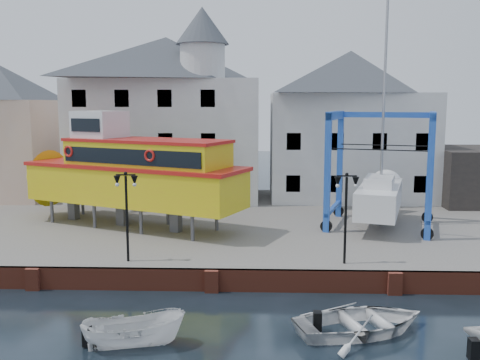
{
  "coord_description": "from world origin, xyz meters",
  "views": [
    {
      "loc": [
        2.06,
        -22.65,
        8.29
      ],
      "look_at": [
        1.0,
        7.0,
        4.0
      ],
      "focal_mm": 40.0,
      "sensor_mm": 36.0,
      "label": 1
    }
  ],
  "objects": [
    {
      "name": "ground",
      "position": [
        0.0,
        0.0,
        0.0
      ],
      "size": [
        140.0,
        140.0,
        0.0
      ],
      "primitive_type": "plane",
      "color": "black",
      "rests_on": "ground"
    },
    {
      "name": "hardstanding",
      "position": [
        0.0,
        11.0,
        0.5
      ],
      "size": [
        44.0,
        22.0,
        1.0
      ],
      "primitive_type": "cube",
      "color": "#615E58",
      "rests_on": "ground"
    },
    {
      "name": "quay_wall",
      "position": [
        -0.0,
        0.1,
        0.5
      ],
      "size": [
        44.0,
        0.47,
        1.0
      ],
      "color": "maroon",
      "rests_on": "ground"
    },
    {
      "name": "building_white_main",
      "position": [
        -4.87,
        18.39,
        7.34
      ],
      "size": [
        14.0,
        8.3,
        14.0
      ],
      "color": "silver",
      "rests_on": "hardstanding"
    },
    {
      "name": "building_white_right",
      "position": [
        9.0,
        19.0,
        6.6
      ],
      "size": [
        12.0,
        8.0,
        11.2
      ],
      "color": "silver",
      "rests_on": "hardstanding"
    },
    {
      "name": "lamp_post_left",
      "position": [
        -4.0,
        1.2,
        4.17
      ],
      "size": [
        1.12,
        0.32,
        4.2
      ],
      "color": "black",
      "rests_on": "hardstanding"
    },
    {
      "name": "lamp_post_right",
      "position": [
        6.0,
        1.2,
        4.17
      ],
      "size": [
        1.12,
        0.32,
        4.2
      ],
      "color": "black",
      "rests_on": "hardstanding"
    },
    {
      "name": "tour_boat",
      "position": [
        -6.12,
        8.51,
        4.21
      ],
      "size": [
        15.8,
        9.8,
        6.82
      ],
      "rotation": [
        0.0,
        0.0,
        -0.42
      ],
      "color": "#59595E",
      "rests_on": "hardstanding"
    },
    {
      "name": "travel_lift",
      "position": [
        9.4,
        9.32,
        3.19
      ],
      "size": [
        7.23,
        8.92,
        13.08
      ],
      "rotation": [
        0.0,
        0.0,
        -0.3
      ],
      "color": "#193EAD",
      "rests_on": "hardstanding"
    },
    {
      "name": "motorboat_a",
      "position": [
        -2.17,
        -5.53,
        0.0
      ],
      "size": [
        3.73,
        2.08,
        1.36
      ],
      "primitive_type": "imported",
      "rotation": [
        0.0,
        0.0,
        1.8
      ],
      "color": "white",
      "rests_on": "ground"
    },
    {
      "name": "motorboat_b",
      "position": [
        5.82,
        -3.99,
        0.0
      ],
      "size": [
        5.8,
        4.87,
        1.03
      ],
      "primitive_type": "imported",
      "rotation": [
        0.0,
        0.0,
        1.88
      ],
      "color": "white",
      "rests_on": "ground"
    }
  ]
}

